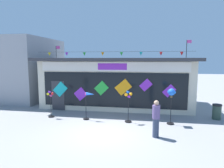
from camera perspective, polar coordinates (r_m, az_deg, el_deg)
ground_plane at (r=9.63m, az=-2.77°, el=-14.01°), size 80.00×80.00×0.00m
kite_shop_building at (r=15.20m, az=1.60°, el=0.84°), size 10.83×5.72×4.84m
wind_spinner_far_left at (r=12.42m, az=-17.28°, el=-4.78°), size 0.37×0.35×1.61m
wind_spinner_left at (r=11.44m, az=-6.68°, el=-4.81°), size 0.71×0.34×1.60m
wind_spinner_center_left at (r=10.92m, az=4.72°, el=-5.07°), size 0.43×0.37×1.78m
wind_spinner_center_right at (r=10.95m, az=16.72°, el=-3.33°), size 0.38×0.38×1.94m
person_mid_plaza at (r=9.14m, az=12.56°, el=-9.69°), size 0.34×0.34×1.68m
trash_bin at (r=13.09m, az=27.94°, el=-7.05°), size 0.52×0.52×0.89m
neighbour_building at (r=19.86m, az=-25.82°, el=4.02°), size 6.47×6.54×5.24m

